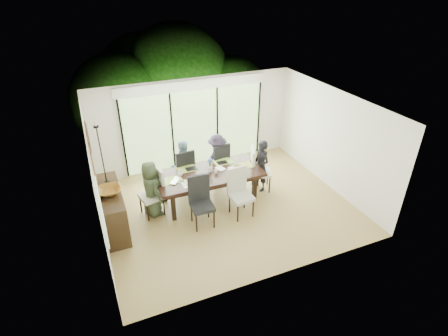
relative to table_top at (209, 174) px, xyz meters
name	(u,v)px	position (x,y,z in m)	size (l,w,h in m)	color
floor	(228,207)	(0.33, -0.44, -0.81)	(6.00, 5.00, 0.01)	olive
ceiling	(228,105)	(0.33, -0.44, 1.90)	(6.00, 5.00, 0.01)	white
wall_back	(195,123)	(0.33, 2.07, 0.55)	(6.00, 0.02, 2.70)	silver
wall_front	(283,221)	(0.33, -2.95, 0.55)	(6.00, 0.02, 2.70)	white
wall_left	(95,186)	(-2.68, -0.44, 0.55)	(0.02, 5.00, 2.70)	silver
wall_right	(332,139)	(3.34, -0.44, 0.55)	(0.02, 5.00, 2.70)	silver
glass_doors	(195,128)	(0.33, 2.03, 0.40)	(4.20, 0.02, 2.30)	#598C3F
blinds_header	(193,85)	(0.33, 2.02, 1.70)	(4.40, 0.06, 0.28)	white
mullion_a	(123,140)	(-1.77, 2.02, 0.40)	(0.05, 0.04, 2.30)	black
mullion_b	(172,132)	(-0.37, 2.02, 0.40)	(0.05, 0.04, 2.30)	black
mullion_c	(217,125)	(1.03, 2.02, 0.40)	(0.05, 0.04, 2.30)	black
mullion_d	(258,118)	(2.43, 2.02, 0.40)	(0.05, 0.04, 2.30)	black
side_window	(102,212)	(-2.64, -1.64, 0.70)	(0.02, 0.90, 1.00)	#8CAD7F
deck	(188,153)	(0.33, 2.96, -0.85)	(6.00, 1.80, 0.10)	brown
rail_top	(180,128)	(0.33, 3.76, -0.25)	(6.00, 0.08, 0.06)	brown
foliage_left	(119,101)	(-1.47, 4.76, 0.64)	(3.20, 3.20, 3.20)	#14380F
foliage_mid	(176,79)	(0.73, 5.36, 1.00)	(4.00, 4.00, 4.00)	#14380F
foliage_right	(229,94)	(2.53, 4.56, 0.46)	(2.80, 2.80, 2.80)	#14380F
foliage_far	(146,82)	(-0.27, 6.06, 0.82)	(3.60, 3.60, 3.60)	#14380F
table_top	(209,174)	(0.00, 0.00, 0.00)	(2.67, 1.23, 0.07)	black
table_apron	(209,177)	(0.00, 0.00, -0.10)	(2.45, 1.00, 0.11)	black
table_leg_fl	(173,206)	(-1.08, -0.43, -0.42)	(0.10, 0.10, 0.77)	black
table_leg_fr	(254,188)	(1.08, -0.43, -0.42)	(0.10, 0.10, 0.77)	black
table_leg_bl	(164,188)	(-1.08, 0.43, -0.42)	(0.10, 0.10, 0.77)	black
table_leg_br	(240,172)	(1.08, 0.43, -0.42)	(0.10, 0.10, 0.77)	black
chair_left_end	(151,193)	(-1.50, 0.00, -0.19)	(0.51, 0.51, 1.23)	silver
chair_right_end	(262,169)	(1.50, 0.00, -0.19)	(0.51, 0.51, 1.23)	silver
chair_far_left	(183,169)	(-0.45, 0.85, -0.19)	(0.51, 0.51, 1.23)	black
chair_far_right	(217,162)	(0.55, 0.85, -0.19)	(0.51, 0.51, 1.23)	black
chair_near_left	(202,203)	(-0.50, -0.87, -0.19)	(0.51, 0.51, 1.23)	black
chair_near_right	(242,194)	(0.50, -0.87, -0.19)	(0.51, 0.51, 1.23)	beige
person_left_end	(151,189)	(-1.48, 0.00, -0.08)	(0.67, 0.42, 1.44)	#38452E
person_right_end	(261,166)	(1.48, 0.00, -0.08)	(0.67, 0.42, 1.44)	black
person_far_left	(183,165)	(-0.45, 0.83, -0.08)	(0.67, 0.42, 1.44)	#7EA2B6
person_far_right	(217,159)	(0.55, 0.83, -0.08)	(0.67, 0.42, 1.44)	#251E2E
placemat_left	(172,180)	(-0.95, 0.00, 0.04)	(0.49, 0.36, 0.01)	#8AB440
placemat_right	(243,166)	(0.95, 0.00, 0.04)	(0.49, 0.36, 0.01)	olive
placemat_far_l	(187,169)	(-0.45, 0.40, 0.04)	(0.49, 0.36, 0.01)	#87A83C
placemat_far_r	(223,162)	(0.55, 0.40, 0.04)	(0.49, 0.36, 0.01)	#98C044
placemat_paper	(192,183)	(-0.55, -0.30, 0.04)	(0.49, 0.36, 0.01)	white
tablet_far_l	(191,169)	(-0.35, 0.35, 0.05)	(0.29, 0.20, 0.01)	black
tablet_far_r	(222,163)	(0.50, 0.35, 0.05)	(0.27, 0.19, 0.01)	black
papers	(235,168)	(0.70, -0.05, 0.04)	(0.33, 0.25, 0.00)	white
platter_base	(192,182)	(-0.55, -0.30, 0.05)	(0.29, 0.29, 0.03)	white
platter_snacks	(192,182)	(-0.55, -0.30, 0.07)	(0.22, 0.22, 0.02)	#DA5819
vase	(210,169)	(0.05, 0.05, 0.10)	(0.09, 0.09, 0.13)	silver
hyacinth_stems	(210,165)	(0.05, 0.05, 0.23)	(0.04, 0.04, 0.18)	#337226
hyacinth_blooms	(210,161)	(0.05, 0.05, 0.35)	(0.12, 0.12, 0.12)	#4A5ABA
laptop	(177,181)	(-0.85, -0.10, 0.05)	(0.37, 0.24, 0.03)	silver
cup_a	(180,174)	(-0.70, 0.15, 0.09)	(0.14, 0.14, 0.11)	white
cup_b	(216,172)	(0.15, -0.10, 0.08)	(0.11, 0.11, 0.10)	white
cup_c	(236,163)	(0.80, 0.10, 0.09)	(0.14, 0.14, 0.11)	white
book	(218,170)	(0.25, 0.05, 0.04)	(0.18, 0.25, 0.02)	white
sideboard	(112,209)	(-2.43, -0.16, -0.30)	(0.50, 1.77, 0.99)	black
bowl	(109,191)	(-2.43, -0.26, 0.26)	(0.53, 0.53, 0.13)	brown
candlestick_base	(107,183)	(-2.43, 0.19, 0.21)	(0.11, 0.11, 0.04)	black
candlestick_shaft	(102,156)	(-2.43, 0.19, 0.91)	(0.03, 0.03, 1.38)	black
candlestick_pan	(96,127)	(-2.43, 0.19, 1.60)	(0.11, 0.11, 0.03)	black
candle	(96,124)	(-2.43, 0.19, 1.66)	(0.04, 0.04, 0.11)	silver
tapestry	(93,163)	(-2.64, -0.04, 0.90)	(0.02, 1.00, 1.50)	#924615
art_frame	(88,137)	(-2.64, 1.26, 0.95)	(0.03, 0.55, 0.65)	black
art_canvas	(89,137)	(-2.62, 1.26, 0.95)	(0.01, 0.45, 0.55)	#1C4C5B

